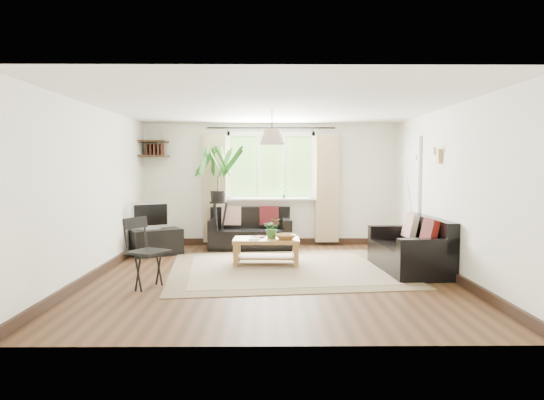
{
  "coord_description": "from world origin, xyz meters",
  "views": [
    {
      "loc": [
        -0.06,
        -6.84,
        1.56
      ],
      "look_at": [
        0.0,
        0.4,
        1.05
      ],
      "focal_mm": 32.0,
      "sensor_mm": 36.0,
      "label": 1
    }
  ],
  "objects_px": {
    "sofa_back": "(250,229)",
    "coffee_table": "(266,252)",
    "tv_stand": "(156,242)",
    "palm_stand": "(218,198)",
    "sofa_right": "(409,245)",
    "folding_chair": "(148,253)"
  },
  "relations": [
    {
      "from": "sofa_back",
      "to": "tv_stand",
      "type": "distance_m",
      "value": 1.77
    },
    {
      "from": "palm_stand",
      "to": "sofa_back",
      "type": "bearing_deg",
      "value": 15.09
    },
    {
      "from": "coffee_table",
      "to": "palm_stand",
      "type": "relative_size",
      "value": 0.53
    },
    {
      "from": "sofa_back",
      "to": "sofa_right",
      "type": "relative_size",
      "value": 0.96
    },
    {
      "from": "coffee_table",
      "to": "folding_chair",
      "type": "relative_size",
      "value": 1.14
    },
    {
      "from": "sofa_back",
      "to": "tv_stand",
      "type": "xyz_separation_m",
      "value": [
        -1.62,
        -0.71,
        -0.14
      ]
    },
    {
      "from": "sofa_right",
      "to": "coffee_table",
      "type": "relative_size",
      "value": 1.56
    },
    {
      "from": "coffee_table",
      "to": "tv_stand",
      "type": "relative_size",
      "value": 1.22
    },
    {
      "from": "sofa_right",
      "to": "folding_chair",
      "type": "xyz_separation_m",
      "value": [
        -3.62,
        -1.02,
        0.07
      ]
    },
    {
      "from": "sofa_back",
      "to": "coffee_table",
      "type": "distance_m",
      "value": 1.62
    },
    {
      "from": "folding_chair",
      "to": "tv_stand",
      "type": "bearing_deg",
      "value": 39.06
    },
    {
      "from": "sofa_back",
      "to": "palm_stand",
      "type": "xyz_separation_m",
      "value": [
        -0.58,
        -0.16,
        0.61
      ]
    },
    {
      "from": "coffee_table",
      "to": "palm_stand",
      "type": "distance_m",
      "value": 1.85
    },
    {
      "from": "sofa_right",
      "to": "tv_stand",
      "type": "xyz_separation_m",
      "value": [
        -4.06,
        1.3,
        -0.15
      ]
    },
    {
      "from": "folding_chair",
      "to": "sofa_right",
      "type": "bearing_deg",
      "value": -45.76
    },
    {
      "from": "sofa_right",
      "to": "palm_stand",
      "type": "distance_m",
      "value": 3.59
    },
    {
      "from": "sofa_back",
      "to": "palm_stand",
      "type": "height_order",
      "value": "palm_stand"
    },
    {
      "from": "palm_stand",
      "to": "folding_chair",
      "type": "height_order",
      "value": "palm_stand"
    },
    {
      "from": "tv_stand",
      "to": "folding_chair",
      "type": "height_order",
      "value": "folding_chair"
    },
    {
      "from": "sofa_back",
      "to": "coffee_table",
      "type": "bearing_deg",
      "value": -80.32
    },
    {
      "from": "folding_chair",
      "to": "coffee_table",
      "type": "bearing_deg",
      "value": -17.46
    },
    {
      "from": "tv_stand",
      "to": "palm_stand",
      "type": "relative_size",
      "value": 0.43
    }
  ]
}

